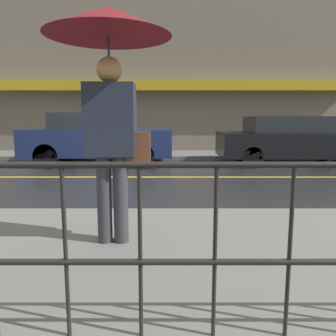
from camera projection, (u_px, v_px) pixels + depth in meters
name	position (u px, v px, depth m)	size (l,w,h in m)	color
ground_plane	(109.00, 177.00, 7.74)	(80.00, 80.00, 0.00)	#262628
sidewalk_near	(21.00, 257.00, 3.11)	(28.00, 2.95, 0.13)	slate
sidewalk_far	(130.00, 155.00, 11.95)	(28.00, 2.14, 0.13)	slate
lane_marking	(109.00, 177.00, 7.74)	(25.20, 0.12, 0.01)	gold
building_storefront	(132.00, 67.00, 12.65)	(28.00, 0.85, 6.78)	#706656
pedestrian	(109.00, 56.00, 3.06)	(1.19, 1.19, 2.26)	#333338
car_navy	(99.00, 138.00, 9.77)	(4.27, 1.90, 1.54)	#19234C
car_black	(289.00, 140.00, 9.78)	(4.25, 1.71, 1.44)	black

